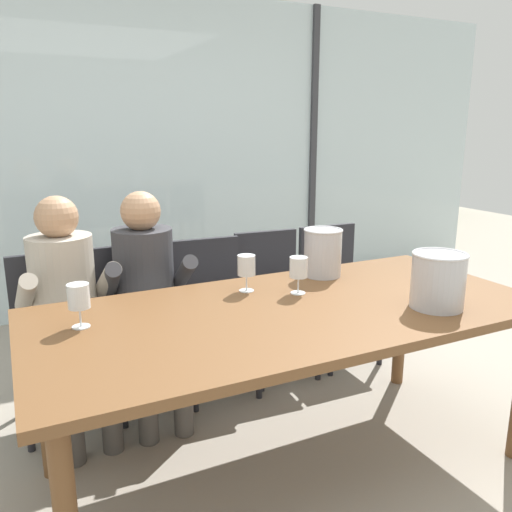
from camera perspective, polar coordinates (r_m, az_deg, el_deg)
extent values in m
plane|color=#9E9384|center=(3.37, -4.99, -12.89)|extent=(14.00, 14.00, 0.00)
cube|color=silver|center=(4.48, -12.57, 10.83)|extent=(7.39, 0.03, 2.60)
cube|color=#38383D|center=(5.12, 6.25, 11.43)|extent=(0.06, 0.06, 2.60)
cube|color=#477A38|center=(8.48, -19.10, 9.43)|extent=(13.39, 2.40, 1.91)
cube|color=brown|center=(2.24, 3.96, -6.18)|extent=(2.19, 1.02, 0.04)
cylinder|color=brown|center=(2.51, -22.28, -14.57)|extent=(0.07, 0.07, 0.73)
cylinder|color=brown|center=(3.25, 15.65, -7.43)|extent=(0.07, 0.07, 0.73)
cube|color=#232328|center=(2.87, -20.83, -8.96)|extent=(0.45, 0.45, 0.03)
cube|color=#232328|center=(2.98, -21.68, -3.61)|extent=(0.42, 0.05, 0.42)
cylinder|color=#232328|center=(2.78, -23.91, -15.26)|extent=(0.04, 0.04, 0.44)
cylinder|color=#232328|center=(2.82, -15.97, -14.19)|extent=(0.04, 0.04, 0.44)
cylinder|color=#232328|center=(3.12, -24.42, -12.03)|extent=(0.04, 0.04, 0.44)
cylinder|color=#232328|center=(3.15, -17.42, -11.13)|extent=(0.04, 0.04, 0.44)
cube|color=#232328|center=(2.94, -12.17, -7.77)|extent=(0.47, 0.47, 0.03)
cube|color=#232328|center=(3.05, -13.54, -2.62)|extent=(0.42, 0.06, 0.42)
cylinder|color=#232328|center=(2.82, -14.49, -14.03)|extent=(0.04, 0.04, 0.44)
cylinder|color=#232328|center=(2.93, -7.14, -12.60)|extent=(0.04, 0.04, 0.44)
cylinder|color=#232328|center=(3.15, -16.38, -11.03)|extent=(0.04, 0.04, 0.44)
cylinder|color=#232328|center=(3.25, -9.77, -9.90)|extent=(0.04, 0.04, 0.44)
cube|color=#232328|center=(3.02, -4.40, -6.87)|extent=(0.47, 0.47, 0.03)
cube|color=#232328|center=(3.13, -5.61, -1.84)|extent=(0.42, 0.06, 0.42)
cylinder|color=#232328|center=(2.90, -6.77, -12.87)|extent=(0.04, 0.04, 0.44)
cylinder|color=#232328|center=(3.01, 0.36, -11.70)|extent=(0.04, 0.04, 0.44)
cylinder|color=#232328|center=(3.23, -8.64, -9.98)|extent=(0.04, 0.04, 0.44)
cylinder|color=#232328|center=(3.33, -2.21, -9.07)|extent=(0.04, 0.04, 0.44)
cube|color=#232328|center=(3.23, 2.44, -5.45)|extent=(0.47, 0.47, 0.03)
cube|color=#232328|center=(3.34, 1.06, -0.79)|extent=(0.42, 0.06, 0.42)
cylinder|color=#232328|center=(3.08, 0.62, -11.05)|extent=(0.04, 0.04, 0.44)
cylinder|color=#232328|center=(3.23, 6.93, -9.89)|extent=(0.04, 0.04, 0.44)
cylinder|color=#232328|center=(3.41, -1.88, -8.53)|extent=(0.04, 0.04, 0.44)
cylinder|color=#232328|center=(3.54, 3.94, -7.63)|extent=(0.04, 0.04, 0.44)
cube|color=#232328|center=(3.46, 9.41, -4.27)|extent=(0.45, 0.45, 0.03)
cube|color=#232328|center=(3.56, 7.77, 0.04)|extent=(0.42, 0.05, 0.42)
cylinder|color=#232328|center=(3.30, 8.31, -9.48)|extent=(0.04, 0.04, 0.44)
cylinder|color=#232328|center=(3.50, 13.61, -8.28)|extent=(0.04, 0.04, 0.44)
cylinder|color=#232328|center=(3.59, 5.03, -7.33)|extent=(0.04, 0.04, 0.44)
cylinder|color=#232328|center=(3.79, 10.08, -6.38)|extent=(0.04, 0.04, 0.44)
cylinder|color=#B7AD9E|center=(2.80, -20.50, -3.13)|extent=(0.35, 0.35, 0.52)
sphere|color=tan|center=(2.72, -21.14, 4.03)|extent=(0.21, 0.21, 0.21)
cube|color=#47423D|center=(2.68, -21.04, -9.82)|extent=(0.17, 0.41, 0.13)
cube|color=#47423D|center=(2.72, -17.28, -9.21)|extent=(0.17, 0.41, 0.13)
cylinder|color=#47423D|center=(2.62, -19.65, -16.46)|extent=(0.10, 0.10, 0.46)
cylinder|color=#47423D|center=(2.65, -15.72, -15.74)|extent=(0.10, 0.10, 0.46)
cylinder|color=#B7AD9E|center=(2.65, -24.03, -3.82)|extent=(0.11, 0.33, 0.26)
cylinder|color=#B7AD9E|center=(2.72, -16.12, -2.70)|extent=(0.11, 0.33, 0.26)
cylinder|color=#38383D|center=(2.86, -12.23, -2.17)|extent=(0.34, 0.34, 0.52)
sphere|color=tan|center=(2.79, -12.61, 4.85)|extent=(0.21, 0.21, 0.21)
cube|color=#47423D|center=(2.75, -13.01, -8.67)|extent=(0.15, 0.41, 0.13)
cube|color=#47423D|center=(2.78, -9.32, -8.22)|extent=(0.15, 0.41, 0.13)
cylinder|color=#47423D|center=(2.68, -11.92, -15.21)|extent=(0.10, 0.10, 0.46)
cylinder|color=#47423D|center=(2.71, -8.06, -14.65)|extent=(0.10, 0.10, 0.46)
cylinder|color=#38383D|center=(2.71, -15.72, -2.70)|extent=(0.10, 0.33, 0.26)
cylinder|color=#38383D|center=(2.78, -7.94, -1.90)|extent=(0.10, 0.33, 0.26)
cylinder|color=#B7B7BC|center=(2.69, 7.35, 0.34)|extent=(0.19, 0.19, 0.24)
torus|color=silver|center=(2.67, 7.44, 2.85)|extent=(0.20, 0.20, 0.01)
cylinder|color=#B7B7BC|center=(2.33, 19.42, -2.62)|extent=(0.22, 0.22, 0.23)
torus|color=silver|center=(2.30, 19.66, 0.19)|extent=(0.23, 0.23, 0.01)
cylinder|color=silver|center=(2.13, -18.71, -7.38)|extent=(0.07, 0.07, 0.00)
cylinder|color=silver|center=(2.12, -18.80, -6.38)|extent=(0.01, 0.01, 0.07)
cylinder|color=silver|center=(2.09, -18.98, -4.19)|extent=(0.08, 0.08, 0.09)
cylinder|color=silver|center=(2.42, 4.65, -4.07)|extent=(0.07, 0.07, 0.00)
cylinder|color=silver|center=(2.41, 4.67, -3.18)|extent=(0.01, 0.01, 0.07)
cylinder|color=silver|center=(2.39, 4.71, -1.23)|extent=(0.08, 0.08, 0.09)
cylinder|color=silver|center=(2.45, -1.05, -3.83)|extent=(0.07, 0.07, 0.00)
cylinder|color=silver|center=(2.44, -1.05, -2.94)|extent=(0.01, 0.01, 0.07)
cylinder|color=silver|center=(2.41, -1.06, -1.01)|extent=(0.08, 0.08, 0.09)
cylinder|color=#E0D184|center=(2.42, -1.06, -1.62)|extent=(0.07, 0.07, 0.04)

